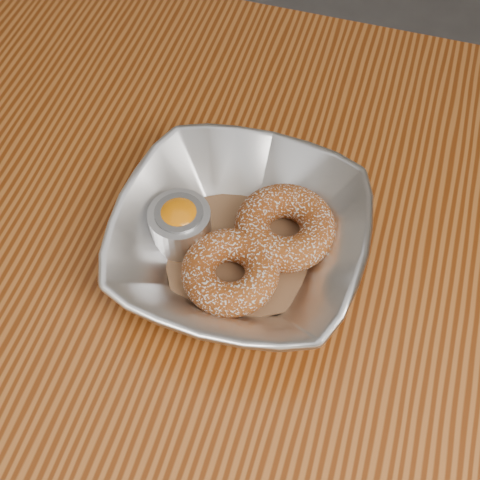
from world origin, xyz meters
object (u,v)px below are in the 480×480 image
(donut_front, at_px, (230,272))
(ramekin, at_px, (180,223))
(donut_back, at_px, (285,227))
(table, at_px, (254,324))
(serving_bowl, at_px, (240,241))

(donut_front, height_order, ramekin, ramekin)
(donut_back, height_order, ramekin, ramekin)
(donut_back, relative_size, ramekin, 1.64)
(table, distance_m, donut_front, 0.13)
(serving_bowl, bearing_deg, donut_back, 37.89)
(serving_bowl, bearing_deg, table, -40.27)
(donut_back, bearing_deg, ramekin, -164.07)
(table, bearing_deg, donut_back, 71.99)
(ramekin, bearing_deg, table, -13.10)
(table, height_order, donut_back, donut_back)
(serving_bowl, distance_m, donut_front, 0.03)
(table, relative_size, serving_bowl, 5.07)
(serving_bowl, xyz_separation_m, donut_front, (0.00, -0.03, -0.00))
(serving_bowl, relative_size, ramekin, 3.98)
(table, bearing_deg, ramekin, 166.90)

